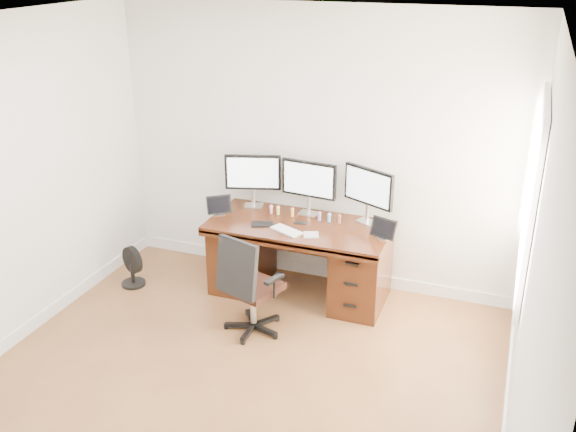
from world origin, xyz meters
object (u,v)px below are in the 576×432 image
(monitor_center, at_px, (309,181))
(keyboard, at_px, (286,230))
(floor_fan, at_px, (132,267))
(office_chair, at_px, (250,301))
(desk, at_px, (300,256))

(monitor_center, relative_size, keyboard, 1.81)
(floor_fan, distance_m, keyboard, 1.68)
(keyboard, bearing_deg, monitor_center, 107.99)
(office_chair, relative_size, floor_fan, 2.27)
(desk, xyz_separation_m, floor_fan, (-1.62, -0.43, -0.20))
(monitor_center, distance_m, keyboard, 0.57)
(desk, distance_m, monitor_center, 0.72)
(floor_fan, distance_m, monitor_center, 1.97)
(desk, distance_m, floor_fan, 1.69)
(desk, relative_size, keyboard, 5.59)
(floor_fan, xyz_separation_m, monitor_center, (1.62, 0.67, 0.89))
(desk, distance_m, office_chair, 0.82)
(floor_fan, bearing_deg, monitor_center, 47.01)
(desk, height_order, keyboard, keyboard)
(monitor_center, bearing_deg, office_chair, -94.07)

